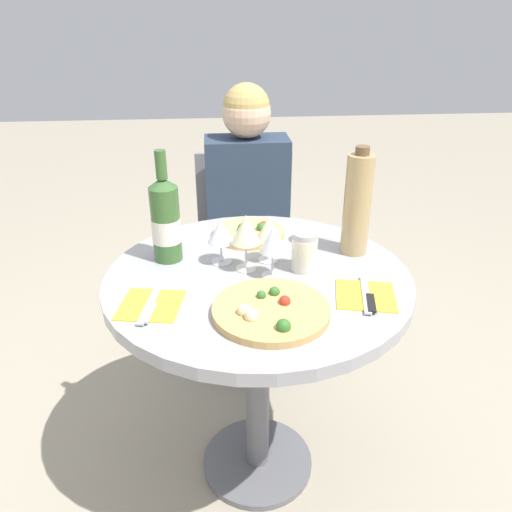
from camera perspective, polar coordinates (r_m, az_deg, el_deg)
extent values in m
plane|color=#9E937F|center=(1.89, 0.17, -22.60)|extent=(12.00, 12.00, 0.00)
cylinder|color=slate|center=(1.88, 0.17, -22.36)|extent=(0.38, 0.38, 0.02)
cylinder|color=slate|center=(1.62, 0.19, -13.99)|extent=(0.08, 0.08, 0.70)
cylinder|color=#9E9EA3|center=(1.41, 0.21, -2.64)|extent=(0.86, 0.86, 0.04)
cylinder|color=slate|center=(2.45, -0.88, -8.87)|extent=(0.39, 0.39, 0.01)
cylinder|color=slate|center=(2.34, -0.91, -4.93)|extent=(0.06, 0.06, 0.41)
cube|color=slate|center=(2.23, -0.95, -0.14)|extent=(0.44, 0.44, 0.03)
cube|color=slate|center=(2.34, -1.38, 6.94)|extent=(0.44, 0.02, 0.41)
cube|color=#28384C|center=(2.20, -0.61, -6.66)|extent=(0.29, 0.30, 0.44)
cube|color=#28384C|center=(2.12, -1.01, 6.50)|extent=(0.34, 0.18, 0.52)
sphere|color=#DBB293|center=(2.03, -1.09, 15.99)|extent=(0.19, 0.19, 0.19)
sphere|color=tan|center=(2.02, -1.09, 16.66)|extent=(0.18, 0.18, 0.18)
cylinder|color=tan|center=(1.22, 1.72, -6.23)|extent=(0.29, 0.29, 0.02)
sphere|color=beige|center=(1.19, -1.34, -6.26)|extent=(0.03, 0.03, 0.03)
sphere|color=#B22D1E|center=(1.23, 3.30, -5.16)|extent=(0.03, 0.03, 0.03)
sphere|color=#336B28|center=(1.25, 0.61, -4.49)|extent=(0.02, 0.02, 0.02)
sphere|color=#336B28|center=(1.27, 2.13, -4.11)|extent=(0.03, 0.03, 0.03)
sphere|color=beige|center=(1.17, -0.50, -6.85)|extent=(0.03, 0.03, 0.03)
sphere|color=#336B28|center=(1.14, 3.16, -8.01)|extent=(0.03, 0.03, 0.03)
cylinder|color=#DBB26B|center=(1.63, -0.84, 2.67)|extent=(0.23, 0.23, 0.02)
sphere|color=beige|center=(1.61, 1.20, 3.05)|extent=(0.03, 0.03, 0.03)
sphere|color=#336B28|center=(1.63, 0.68, 3.27)|extent=(0.04, 0.04, 0.04)
sphere|color=#336B28|center=(1.62, -1.47, 3.18)|extent=(0.04, 0.04, 0.04)
sphere|color=#B22D1E|center=(1.63, 0.88, 3.37)|extent=(0.04, 0.04, 0.04)
cylinder|color=#38602D|center=(1.46, -10.25, 3.60)|extent=(0.08, 0.08, 0.22)
cone|color=#38602D|center=(1.42, -10.66, 8.27)|extent=(0.08, 0.08, 0.03)
cylinder|color=#38602D|center=(1.40, -10.83, 10.22)|extent=(0.03, 0.03, 0.08)
cylinder|color=silver|center=(1.47, -10.19, 2.96)|extent=(0.08, 0.08, 0.07)
cylinder|color=tan|center=(1.50, 11.50, 5.70)|extent=(0.08, 0.08, 0.30)
cylinder|color=brown|center=(1.45, 12.09, 11.71)|extent=(0.04, 0.04, 0.02)
cylinder|color=silver|center=(1.41, 5.55, 0.21)|extent=(0.07, 0.07, 0.10)
cylinder|color=#B2B2B7|center=(1.38, 5.65, 2.34)|extent=(0.07, 0.07, 0.02)
cylinder|color=silver|center=(1.39, 1.87, -2.24)|extent=(0.06, 0.06, 0.00)
cylinder|color=silver|center=(1.37, 1.89, -0.86)|extent=(0.01, 0.01, 0.07)
cone|color=silver|center=(1.34, 1.94, 1.93)|extent=(0.07, 0.07, 0.07)
cylinder|color=silver|center=(1.43, -1.12, -1.43)|extent=(0.06, 0.06, 0.00)
cylinder|color=silver|center=(1.41, -1.14, 0.09)|extent=(0.01, 0.01, 0.08)
cone|color=beige|center=(1.37, -1.17, 3.13)|extent=(0.08, 0.08, 0.08)
cylinder|color=silver|center=(1.47, -3.95, -0.65)|extent=(0.06, 0.06, 0.00)
cylinder|color=silver|center=(1.45, -3.99, 0.49)|extent=(0.01, 0.01, 0.06)
cone|color=silver|center=(1.42, -4.08, 2.86)|extent=(0.08, 0.08, 0.07)
cylinder|color=silver|center=(1.47, 1.42, -0.43)|extent=(0.06, 0.06, 0.00)
cylinder|color=silver|center=(1.46, 1.44, 0.78)|extent=(0.01, 0.01, 0.07)
cone|color=beige|center=(1.43, 1.47, 3.28)|extent=(0.07, 0.07, 0.07)
cube|color=yellow|center=(1.28, -11.95, -5.47)|extent=(0.17, 0.17, 0.00)
cube|color=silver|center=(1.28, -11.97, -5.30)|extent=(0.05, 0.19, 0.00)
cube|color=silver|center=(1.24, -12.19, -6.36)|extent=(0.03, 0.09, 0.00)
cube|color=yellow|center=(1.33, 12.41, -4.42)|extent=(0.18, 0.18, 0.00)
cube|color=silver|center=(1.32, 12.43, -4.25)|extent=(0.06, 0.19, 0.00)
cube|color=black|center=(1.28, 13.03, -5.24)|extent=(0.04, 0.09, 0.00)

